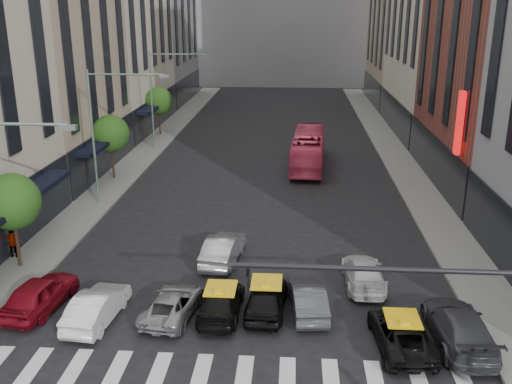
% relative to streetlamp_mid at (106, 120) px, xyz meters
% --- Properties ---
extents(sidewalk_left, '(3.00, 96.00, 0.15)m').
position_rel_streetlamp_mid_xyz_m(sidewalk_left, '(-1.46, 10.00, -5.83)').
color(sidewalk_left, slate).
rests_on(sidewalk_left, ground).
extents(sidewalk_right, '(3.00, 96.00, 0.15)m').
position_rel_streetlamp_mid_xyz_m(sidewalk_right, '(21.54, 10.00, -5.83)').
color(sidewalk_right, slate).
rests_on(sidewalk_right, ground).
extents(building_left_b, '(8.00, 16.00, 24.00)m').
position_rel_streetlamp_mid_xyz_m(building_left_b, '(-6.96, 8.00, 6.10)').
color(building_left_b, tan).
rests_on(building_left_b, ground).
extents(building_right_b, '(8.00, 18.00, 26.00)m').
position_rel_streetlamp_mid_xyz_m(building_right_b, '(27.04, 7.00, 7.10)').
color(building_right_b, brown).
rests_on(building_right_b, ground).
extents(tree_near, '(2.88, 2.88, 4.95)m').
position_rel_streetlamp_mid_xyz_m(tree_near, '(-1.76, -10.00, -2.25)').
color(tree_near, black).
rests_on(tree_near, sidewalk_left).
extents(tree_mid, '(2.88, 2.88, 4.95)m').
position_rel_streetlamp_mid_xyz_m(tree_mid, '(-1.76, 6.00, -2.25)').
color(tree_mid, black).
rests_on(tree_mid, sidewalk_left).
extents(tree_far, '(2.88, 2.88, 4.95)m').
position_rel_streetlamp_mid_xyz_m(tree_far, '(-1.76, 22.00, -2.25)').
color(tree_far, black).
rests_on(tree_far, sidewalk_left).
extents(streetlamp_mid, '(5.38, 0.25, 9.00)m').
position_rel_streetlamp_mid_xyz_m(streetlamp_mid, '(0.00, 0.00, 0.00)').
color(streetlamp_mid, gray).
rests_on(streetlamp_mid, sidewalk_left).
extents(streetlamp_far, '(5.38, 0.25, 9.00)m').
position_rel_streetlamp_mid_xyz_m(streetlamp_far, '(0.00, 16.00, 0.00)').
color(streetlamp_far, gray).
rests_on(streetlamp_far, sidewalk_left).
extents(traffic_signal, '(10.10, 0.20, 6.00)m').
position_rel_streetlamp_mid_xyz_m(traffic_signal, '(17.74, -21.00, -1.43)').
color(traffic_signal, black).
rests_on(traffic_signal, ground).
extents(liberty_sign, '(0.30, 0.70, 4.00)m').
position_rel_streetlamp_mid_xyz_m(liberty_sign, '(22.64, 0.00, 0.10)').
color(liberty_sign, red).
rests_on(liberty_sign, ground).
extents(car_red, '(2.39, 4.67, 1.52)m').
position_rel_streetlamp_mid_xyz_m(car_red, '(1.11, -13.98, -5.14)').
color(car_red, maroon).
rests_on(car_red, ground).
extents(car_white_front, '(1.88, 4.38, 1.40)m').
position_rel_streetlamp_mid_xyz_m(car_white_front, '(4.00, -14.83, -5.20)').
color(car_white_front, white).
rests_on(car_white_front, ground).
extents(car_silver, '(2.50, 4.46, 1.18)m').
position_rel_streetlamp_mid_xyz_m(car_silver, '(7.14, -14.19, -5.32)').
color(car_silver, gray).
rests_on(car_silver, ground).
extents(taxi_left, '(1.84, 4.38, 1.26)m').
position_rel_streetlamp_mid_xyz_m(taxi_left, '(9.25, -13.93, -5.27)').
color(taxi_left, black).
rests_on(taxi_left, ground).
extents(taxi_center, '(1.96, 4.32, 1.44)m').
position_rel_streetlamp_mid_xyz_m(taxi_center, '(11.24, -13.56, -5.19)').
color(taxi_center, black).
rests_on(taxi_center, ground).
extents(car_grey_mid, '(1.88, 4.25, 1.36)m').
position_rel_streetlamp_mid_xyz_m(car_grey_mid, '(13.05, -13.42, -5.23)').
color(car_grey_mid, '#42434A').
rests_on(car_grey_mid, ground).
extents(taxi_right, '(2.39, 4.64, 1.25)m').
position_rel_streetlamp_mid_xyz_m(taxi_right, '(16.72, -15.92, -5.28)').
color(taxi_right, black).
rests_on(taxi_right, ground).
extents(car_grey_curb, '(2.24, 5.26, 1.51)m').
position_rel_streetlamp_mid_xyz_m(car_grey_curb, '(19.07, -15.51, -5.15)').
color(car_grey_curb, '#3A3C41').
rests_on(car_grey_curb, ground).
extents(car_row2_left, '(2.08, 4.60, 1.47)m').
position_rel_streetlamp_mid_xyz_m(car_row2_left, '(8.66, -8.44, -5.17)').
color(car_row2_left, '#B0AFB5').
rests_on(car_row2_left, ground).
extents(car_row2_right, '(1.93, 4.55, 1.31)m').
position_rel_streetlamp_mid_xyz_m(car_row2_right, '(15.81, -10.65, -5.25)').
color(car_row2_right, silver).
rests_on(car_row2_right, ground).
extents(bus, '(3.08, 10.76, 2.96)m').
position_rel_streetlamp_mid_xyz_m(bus, '(13.50, 10.83, -4.42)').
color(bus, '#F34774').
rests_on(bus, ground).
extents(pedestrian_far, '(1.00, 0.53, 1.62)m').
position_rel_streetlamp_mid_xyz_m(pedestrian_far, '(-2.56, -8.97, -4.95)').
color(pedestrian_far, gray).
rests_on(pedestrian_far, sidewalk_left).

